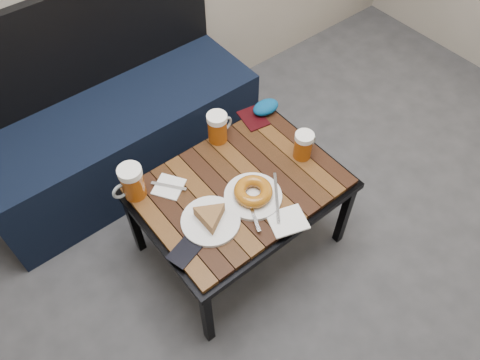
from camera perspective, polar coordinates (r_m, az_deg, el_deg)
bench at (r=2.47m, az=-14.55°, el=5.68°), size 1.40×0.50×0.95m
cafe_table at (r=1.96m, az=0.00°, el=-1.30°), size 0.84×0.62×0.47m
beer_mug_left at (r=1.88m, az=-13.06°, el=-0.27°), size 0.14×0.10×0.15m
beer_mug_centre at (r=2.04m, az=-2.72°, el=6.45°), size 0.13×0.09×0.14m
beer_mug_right at (r=1.99m, az=7.77°, el=4.24°), size 0.12×0.08×0.13m
plate_pie at (r=1.80m, az=-3.63°, el=-4.69°), size 0.23×0.23×0.06m
plate_bagel at (r=1.86m, az=1.63°, el=-1.65°), size 0.26×0.28×0.06m
napkin_left at (r=1.93m, az=-8.66°, el=-0.82°), size 0.16×0.16×0.01m
napkin_right at (r=1.82m, az=5.81°, el=-5.00°), size 0.17×0.16×0.01m
passport_navy at (r=1.76m, az=-6.81°, el=-8.74°), size 0.14×0.11×0.01m
passport_burgundy at (r=2.17m, az=1.62°, el=7.53°), size 0.13×0.16×0.01m
knit_pouch at (r=2.19m, az=3.15°, el=8.85°), size 0.14×0.09×0.06m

